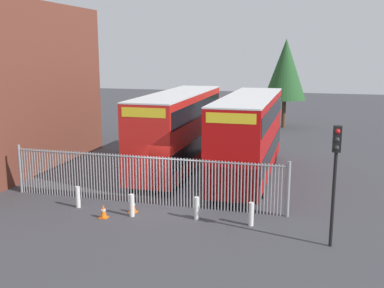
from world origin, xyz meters
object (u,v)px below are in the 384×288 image
(bollard_center_front, at_px, (132,205))
(bollard_near_right, at_px, (197,208))
(traffic_cone_mid_forecourt, at_px, (103,211))
(double_decker_bus_behind_fence_left, at_px, (249,133))
(bollard_far_right, at_px, (251,214))
(traffic_cone_by_gate, at_px, (133,206))
(double_decker_bus_near_gate, at_px, (178,128))
(traffic_light_kerbside, at_px, (335,164))
(bollard_near_left, at_px, (78,197))

(bollard_center_front, bearing_deg, bollard_near_right, 7.58)
(traffic_cone_mid_forecourt, bearing_deg, bollard_near_right, 12.74)
(double_decker_bus_behind_fence_left, relative_size, bollard_far_right, 11.38)
(traffic_cone_by_gate, xyz_separation_m, traffic_cone_mid_forecourt, (-0.91, -0.93, 0.00))
(traffic_cone_mid_forecourt, bearing_deg, bollard_center_front, 24.78)
(traffic_cone_mid_forecourt, bearing_deg, double_decker_bus_near_gate, 85.44)
(double_decker_bus_near_gate, relative_size, traffic_cone_by_gate, 18.32)
(double_decker_bus_near_gate, xyz_separation_m, traffic_light_kerbside, (8.27, -8.84, 0.56))
(bollard_near_right, bearing_deg, bollard_near_left, 179.48)
(bollard_near_left, relative_size, bollard_far_right, 1.00)
(double_decker_bus_behind_fence_left, distance_m, bollard_far_right, 7.29)
(bollard_center_front, xyz_separation_m, traffic_cone_mid_forecourt, (-1.06, -0.49, -0.19))
(double_decker_bus_near_gate, relative_size, bollard_far_right, 11.38)
(bollard_near_left, height_order, bollard_far_right, same)
(traffic_cone_by_gate, bearing_deg, bollard_center_front, -71.89)
(double_decker_bus_behind_fence_left, bearing_deg, traffic_light_kerbside, -63.09)
(bollard_near_right, bearing_deg, traffic_light_kerbside, -13.81)
(bollard_center_front, xyz_separation_m, bollard_near_right, (2.68, 0.36, 0.00))
(bollard_near_right, xyz_separation_m, bollard_far_right, (2.23, -0.08, 0.00))
(double_decker_bus_near_gate, xyz_separation_m, bollard_near_right, (3.07, -7.56, -1.95))
(bollard_near_left, xyz_separation_m, bollard_far_right, (7.61, -0.13, 0.00))
(double_decker_bus_near_gate, distance_m, bollard_far_right, 9.50)
(double_decker_bus_behind_fence_left, height_order, traffic_light_kerbside, double_decker_bus_behind_fence_left)
(bollard_near_left, bearing_deg, traffic_light_kerbside, -7.14)
(bollard_near_right, distance_m, traffic_light_kerbside, 5.91)
(double_decker_bus_behind_fence_left, height_order, bollard_near_left, double_decker_bus_behind_fence_left)
(bollard_near_right, height_order, traffic_cone_by_gate, bollard_near_right)
(bollard_center_front, distance_m, bollard_near_right, 2.71)
(double_decker_bus_behind_fence_left, distance_m, traffic_cone_by_gate, 8.09)
(bollard_far_right, height_order, traffic_light_kerbside, traffic_light_kerbside)
(bollard_near_right, bearing_deg, double_decker_bus_near_gate, 112.11)
(bollard_near_left, xyz_separation_m, traffic_light_kerbside, (10.58, -1.33, 2.51))
(bollard_center_front, distance_m, traffic_light_kerbside, 8.32)
(bollard_far_right, relative_size, traffic_cone_by_gate, 1.61)
(bollard_near_left, distance_m, traffic_cone_mid_forecourt, 1.88)
(bollard_near_right, distance_m, traffic_cone_by_gate, 2.83)
(bollard_far_right, relative_size, traffic_light_kerbside, 0.22)
(double_decker_bus_behind_fence_left, bearing_deg, bollard_far_right, -80.56)
(bollard_near_left, height_order, traffic_light_kerbside, traffic_light_kerbside)
(bollard_near_left, bearing_deg, bollard_center_front, -8.53)
(bollard_far_right, bearing_deg, double_decker_bus_near_gate, 124.74)
(double_decker_bus_behind_fence_left, distance_m, bollard_center_front, 8.35)
(double_decker_bus_behind_fence_left, distance_m, bollard_near_right, 7.20)
(traffic_cone_by_gate, bearing_deg, traffic_cone_mid_forecourt, -134.45)
(bollard_near_right, bearing_deg, traffic_cone_mid_forecourt, -167.26)
(double_decker_bus_near_gate, height_order, bollard_near_right, double_decker_bus_near_gate)
(double_decker_bus_behind_fence_left, xyz_separation_m, bollard_center_front, (-3.76, -7.20, -1.95))
(double_decker_bus_near_gate, relative_size, double_decker_bus_behind_fence_left, 1.00)
(bollard_far_right, distance_m, traffic_cone_by_gate, 5.06)
(double_decker_bus_behind_fence_left, bearing_deg, bollard_near_left, -133.56)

